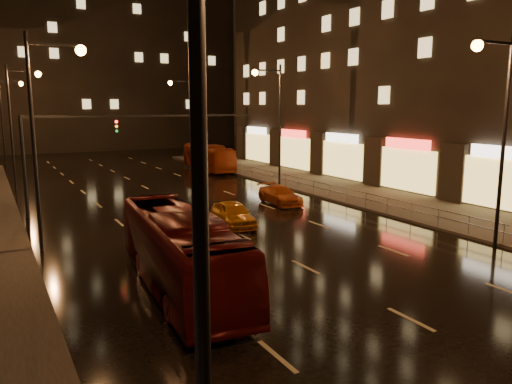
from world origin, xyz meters
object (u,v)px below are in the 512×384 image
Objects in this scene: bus_curb at (208,158)px; taxi_far at (280,195)px; bus_red at (180,251)px; taxi_near at (233,214)px.

taxi_far is (-2.77, -19.11, -0.74)m from bus_curb.
bus_curb is (14.52, 31.32, -0.10)m from bus_red.
taxi_near is at bearing -140.55° from taxi_far.
taxi_near is 7.20m from taxi_far.
bus_curb reaches higher than taxi_far.
bus_curb is 2.27× the size of taxi_far.
bus_curb reaches higher than taxi_near.
bus_red is 9.93m from taxi_near.
bus_red reaches higher than taxi_near.
taxi_near is at bearing 57.62° from bus_red.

